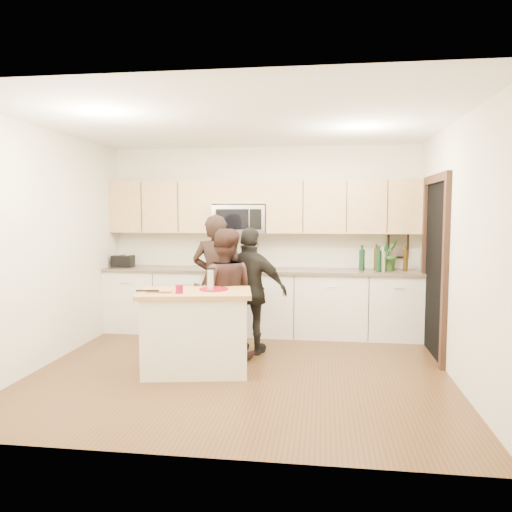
# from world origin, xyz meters

# --- Properties ---
(floor) EXTENTS (4.50, 4.50, 0.00)m
(floor) POSITION_xyz_m (0.00, 0.00, 0.00)
(floor) COLOR #55371D
(floor) RESTS_ON ground
(room_shell) EXTENTS (4.52, 4.02, 2.71)m
(room_shell) POSITION_xyz_m (0.00, 0.00, 1.73)
(room_shell) COLOR beige
(room_shell) RESTS_ON ground
(back_cabinetry) EXTENTS (4.50, 0.66, 0.94)m
(back_cabinetry) POSITION_xyz_m (0.00, 1.69, 0.47)
(back_cabinetry) COLOR silver
(back_cabinetry) RESTS_ON ground
(upper_cabinetry) EXTENTS (4.50, 0.33, 0.75)m
(upper_cabinetry) POSITION_xyz_m (0.03, 1.83, 1.84)
(upper_cabinetry) COLOR tan
(upper_cabinetry) RESTS_ON ground
(microwave) EXTENTS (0.76, 0.41, 0.40)m
(microwave) POSITION_xyz_m (-0.31, 1.80, 1.65)
(microwave) COLOR silver
(microwave) RESTS_ON ground
(doorway) EXTENTS (0.06, 1.25, 2.20)m
(doorway) POSITION_xyz_m (2.23, 0.90, 1.16)
(doorway) COLOR black
(doorway) RESTS_ON ground
(framed_picture) EXTENTS (0.30, 0.03, 0.38)m
(framed_picture) POSITION_xyz_m (1.95, 1.98, 1.28)
(framed_picture) COLOR black
(framed_picture) RESTS_ON ground
(dish_towel) EXTENTS (0.34, 0.60, 0.48)m
(dish_towel) POSITION_xyz_m (-0.95, 1.50, 0.80)
(dish_towel) COLOR white
(dish_towel) RESTS_ON ground
(island) EXTENTS (1.30, 0.90, 0.90)m
(island) POSITION_xyz_m (-0.48, -0.14, 0.45)
(island) COLOR silver
(island) RESTS_ON ground
(red_plate) EXTENTS (0.32, 0.32, 0.02)m
(red_plate) POSITION_xyz_m (-0.30, -0.04, 0.91)
(red_plate) COLOR maroon
(red_plate) RESTS_ON island
(box_grater) EXTENTS (0.08, 0.06, 0.23)m
(box_grater) POSITION_xyz_m (-0.32, -0.07, 1.03)
(box_grater) COLOR silver
(box_grater) RESTS_ON red_plate
(drink_glass) EXTENTS (0.08, 0.08, 0.09)m
(drink_glass) POSITION_xyz_m (-0.61, -0.32, 0.94)
(drink_glass) COLOR maroon
(drink_glass) RESTS_ON island
(cutting_board) EXTENTS (0.29, 0.22, 0.02)m
(cutting_board) POSITION_xyz_m (-0.84, -0.25, 0.91)
(cutting_board) COLOR tan
(cutting_board) RESTS_ON island
(tongs) EXTENTS (0.24, 0.07, 0.02)m
(tongs) POSITION_xyz_m (-0.94, -0.35, 0.93)
(tongs) COLOR black
(tongs) RESTS_ON cutting_board
(knife) EXTENTS (0.21, 0.06, 0.01)m
(knife) POSITION_xyz_m (-0.70, -0.32, 0.92)
(knife) COLOR silver
(knife) RESTS_ON cutting_board
(toaster) EXTENTS (0.30, 0.20, 0.18)m
(toaster) POSITION_xyz_m (-2.05, 1.67, 1.03)
(toaster) COLOR black
(toaster) RESTS_ON back_cabinetry
(bottle_cluster) EXTENTS (0.66, 0.34, 0.39)m
(bottle_cluster) POSITION_xyz_m (1.68, 1.68, 1.12)
(bottle_cluster) COLOR black
(bottle_cluster) RESTS_ON back_cabinetry
(orchid) EXTENTS (0.34, 0.33, 0.47)m
(orchid) POSITION_xyz_m (1.81, 1.72, 1.18)
(orchid) COLOR #366528
(orchid) RESTS_ON back_cabinetry
(woman_left) EXTENTS (0.64, 0.44, 1.72)m
(woman_left) POSITION_xyz_m (-0.51, 1.03, 0.86)
(woman_left) COLOR black
(woman_left) RESTS_ON ground
(woman_center) EXTENTS (0.81, 0.65, 1.56)m
(woman_center) POSITION_xyz_m (-0.28, 0.45, 0.78)
(woman_center) COLOR black
(woman_center) RESTS_ON ground
(woman_right) EXTENTS (0.98, 0.56, 1.57)m
(woman_right) POSITION_xyz_m (0.01, 0.67, 0.78)
(woman_right) COLOR black
(woman_right) RESTS_ON ground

